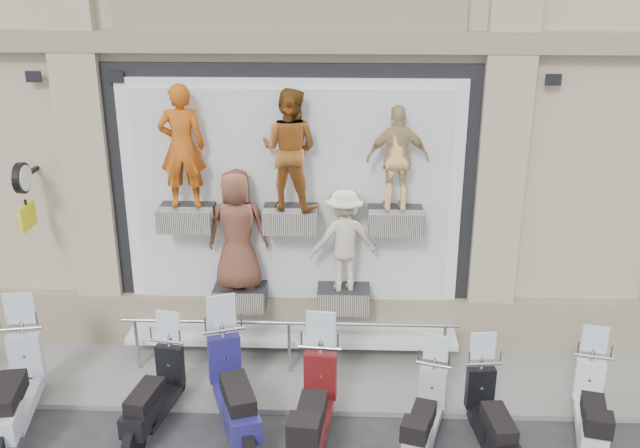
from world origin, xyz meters
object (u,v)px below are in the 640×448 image
(scooter_g, at_px, (426,405))
(scooter_i, at_px, (593,398))
(guard_rail, at_px, (289,349))
(scooter_h, at_px, (493,407))
(scooter_d, at_px, (153,382))
(scooter_e, at_px, (233,377))
(scooter_f, at_px, (314,397))
(scooter_c, at_px, (13,376))
(clock_sign_bracket, at_px, (24,187))

(scooter_g, bearing_deg, scooter_i, 22.03)
(guard_rail, xyz_separation_m, scooter_h, (2.68, -1.75, 0.26))
(scooter_d, distance_m, scooter_e, 1.07)
(scooter_e, height_order, scooter_i, scooter_e)
(guard_rail, relative_size, scooter_f, 2.46)
(guard_rail, bearing_deg, scooter_f, -75.73)
(guard_rail, relative_size, scooter_i, 2.85)
(scooter_c, bearing_deg, guard_rail, 13.35)
(scooter_i, bearing_deg, scooter_e, -167.59)
(scooter_d, distance_m, scooter_i, 5.67)
(clock_sign_bracket, distance_m, scooter_d, 3.55)
(scooter_d, height_order, scooter_h, scooter_d)
(guard_rail, bearing_deg, clock_sign_bracket, 173.16)
(scooter_c, relative_size, scooter_g, 1.24)
(scooter_g, bearing_deg, scooter_f, -159.72)
(scooter_g, distance_m, scooter_h, 0.83)
(scooter_c, xyz_separation_m, scooter_g, (5.32, -0.19, -0.17))
(guard_rail, height_order, scooter_i, scooter_i)
(clock_sign_bracket, distance_m, scooter_e, 4.26)
(scooter_c, relative_size, scooter_h, 1.19)
(scooter_h, relative_size, scooter_i, 1.00)
(scooter_e, bearing_deg, scooter_g, -26.21)
(scooter_e, xyz_separation_m, scooter_f, (1.07, -0.37, -0.02))
(scooter_f, bearing_deg, scooter_i, 9.95)
(scooter_d, bearing_deg, scooter_g, 4.67)
(scooter_g, bearing_deg, guard_rail, 154.17)
(clock_sign_bracket, distance_m, scooter_f, 5.28)
(guard_rail, distance_m, scooter_h, 3.21)
(scooter_c, xyz_separation_m, scooter_h, (6.15, -0.24, -0.14))
(scooter_d, bearing_deg, scooter_h, 4.97)
(clock_sign_bracket, relative_size, scooter_f, 0.50)
(clock_sign_bracket, xyz_separation_m, scooter_d, (2.22, -1.84, -2.07))
(scooter_c, height_order, scooter_i, scooter_c)
(scooter_g, bearing_deg, scooter_e, -169.91)
(scooter_c, relative_size, scooter_i, 1.20)
(guard_rail, height_order, scooter_g, scooter_g)
(guard_rail, bearing_deg, scooter_i, -20.51)
(guard_rail, distance_m, scooter_f, 1.88)
(scooter_f, bearing_deg, scooter_h, 6.18)
(clock_sign_bracket, relative_size, scooter_d, 0.56)
(clock_sign_bracket, height_order, scooter_h, clock_sign_bracket)
(scooter_f, bearing_deg, guard_rail, 109.50)
(scooter_f, xyz_separation_m, scooter_h, (2.22, 0.04, -0.11))
(scooter_f, distance_m, scooter_h, 2.23)
(scooter_e, bearing_deg, clock_sign_bracket, 130.54)
(scooter_i, bearing_deg, scooter_g, -161.18)
(scooter_d, bearing_deg, scooter_e, 7.69)
(scooter_h, bearing_deg, guard_rail, 140.53)
(scooter_c, distance_m, scooter_g, 5.33)
(scooter_e, height_order, scooter_h, scooter_e)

